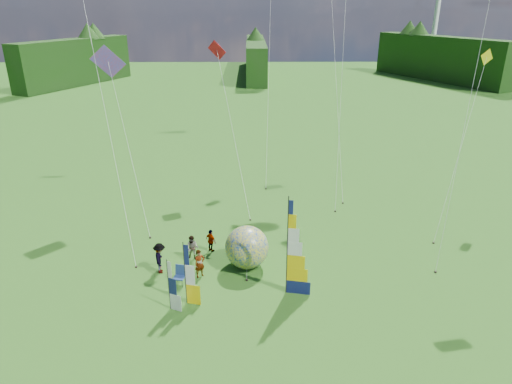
{
  "coord_description": "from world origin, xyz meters",
  "views": [
    {
      "loc": [
        -1.29,
        -18.41,
        14.79
      ],
      "look_at": [
        -1.0,
        4.0,
        5.5
      ],
      "focal_mm": 32.0,
      "sensor_mm": 36.0,
      "label": 1
    }
  ],
  "objects_px": {
    "side_banner_left": "(185,275)",
    "spectator_c": "(160,258)",
    "kite_whale": "(336,50)",
    "feather_banner_main": "(287,248)",
    "spectator_d": "(211,241)",
    "camp_chair": "(179,276)",
    "spectator_a": "(200,263)",
    "side_banner_far": "(169,286)",
    "spectator_b": "(192,248)",
    "bol_inflatable": "(247,247)"
  },
  "relations": [
    {
      "from": "spectator_b",
      "to": "kite_whale",
      "type": "height_order",
      "value": "kite_whale"
    },
    {
      "from": "side_banner_far",
      "to": "bol_inflatable",
      "type": "relative_size",
      "value": 1.1
    },
    {
      "from": "bol_inflatable",
      "to": "spectator_d",
      "type": "xyz_separation_m",
      "value": [
        -2.31,
        1.84,
        -0.55
      ]
    },
    {
      "from": "side_banner_left",
      "to": "camp_chair",
      "type": "bearing_deg",
      "value": 123.84
    },
    {
      "from": "spectator_b",
      "to": "kite_whale",
      "type": "bearing_deg",
      "value": 64.34
    },
    {
      "from": "feather_banner_main",
      "to": "bol_inflatable",
      "type": "relative_size",
      "value": 2.14
    },
    {
      "from": "spectator_d",
      "to": "camp_chair",
      "type": "bearing_deg",
      "value": 112.18
    },
    {
      "from": "spectator_a",
      "to": "spectator_b",
      "type": "height_order",
      "value": "spectator_a"
    },
    {
      "from": "bol_inflatable",
      "to": "spectator_c",
      "type": "bearing_deg",
      "value": -173.43
    },
    {
      "from": "side_banner_left",
      "to": "kite_whale",
      "type": "distance_m",
      "value": 23.35
    },
    {
      "from": "spectator_a",
      "to": "kite_whale",
      "type": "bearing_deg",
      "value": 23.21
    },
    {
      "from": "spectator_c",
      "to": "camp_chair",
      "type": "xyz_separation_m",
      "value": [
        1.3,
        -1.34,
        -0.38
      ]
    },
    {
      "from": "feather_banner_main",
      "to": "side_banner_far",
      "type": "xyz_separation_m",
      "value": [
        -6.15,
        -1.38,
        -1.35
      ]
    },
    {
      "from": "side_banner_far",
      "to": "spectator_d",
      "type": "bearing_deg",
      "value": 98.0
    },
    {
      "from": "camp_chair",
      "to": "spectator_a",
      "type": "bearing_deg",
      "value": 49.84
    },
    {
      "from": "spectator_a",
      "to": "bol_inflatable",
      "type": "bearing_deg",
      "value": -13.29
    },
    {
      "from": "bol_inflatable",
      "to": "spectator_b",
      "type": "bearing_deg",
      "value": 166.04
    },
    {
      "from": "side_banner_far",
      "to": "kite_whale",
      "type": "bearing_deg",
      "value": 83.05
    },
    {
      "from": "side_banner_left",
      "to": "side_banner_far",
      "type": "distance_m",
      "value": 0.99
    },
    {
      "from": "side_banner_left",
      "to": "spectator_a",
      "type": "relative_size",
      "value": 2.06
    },
    {
      "from": "bol_inflatable",
      "to": "camp_chair",
      "type": "height_order",
      "value": "bol_inflatable"
    },
    {
      "from": "side_banner_left",
      "to": "spectator_c",
      "type": "relative_size",
      "value": 1.88
    },
    {
      "from": "feather_banner_main",
      "to": "spectator_b",
      "type": "bearing_deg",
      "value": 158.1
    },
    {
      "from": "spectator_c",
      "to": "kite_whale",
      "type": "height_order",
      "value": "kite_whale"
    },
    {
      "from": "side_banner_far",
      "to": "spectator_a",
      "type": "bearing_deg",
      "value": 91.45
    },
    {
      "from": "bol_inflatable",
      "to": "spectator_a",
      "type": "distance_m",
      "value": 2.97
    },
    {
      "from": "spectator_a",
      "to": "side_banner_far",
      "type": "bearing_deg",
      "value": -146.93
    },
    {
      "from": "spectator_b",
      "to": "bol_inflatable",
      "type": "bearing_deg",
      "value": -2.59
    },
    {
      "from": "side_banner_left",
      "to": "camp_chair",
      "type": "relative_size",
      "value": 3.13
    },
    {
      "from": "side_banner_left",
      "to": "spectator_b",
      "type": "xyz_separation_m",
      "value": [
        -0.19,
        4.5,
        -0.97
      ]
    },
    {
      "from": "feather_banner_main",
      "to": "spectator_d",
      "type": "distance_m",
      "value": 6.74
    },
    {
      "from": "spectator_b",
      "to": "kite_whale",
      "type": "xyz_separation_m",
      "value": [
        10.63,
        14.1,
        10.48
      ]
    },
    {
      "from": "spectator_d",
      "to": "camp_chair",
      "type": "xyz_separation_m",
      "value": [
        -1.5,
        -3.77,
        -0.19
      ]
    },
    {
      "from": "feather_banner_main",
      "to": "camp_chair",
      "type": "relative_size",
      "value": 4.9
    },
    {
      "from": "side_banner_left",
      "to": "kite_whale",
      "type": "bearing_deg",
      "value": 74.57
    },
    {
      "from": "spectator_c",
      "to": "kite_whale",
      "type": "distance_m",
      "value": 22.38
    },
    {
      "from": "feather_banner_main",
      "to": "spectator_a",
      "type": "distance_m",
      "value": 5.53
    },
    {
      "from": "feather_banner_main",
      "to": "side_banner_left",
      "type": "distance_m",
      "value": 5.52
    },
    {
      "from": "spectator_d",
      "to": "camp_chair",
      "type": "height_order",
      "value": "spectator_d"
    },
    {
      "from": "side_banner_far",
      "to": "spectator_c",
      "type": "relative_size",
      "value": 1.52
    },
    {
      "from": "spectator_b",
      "to": "camp_chair",
      "type": "xyz_separation_m",
      "value": [
        -0.44,
        -2.76,
        -0.24
      ]
    },
    {
      "from": "spectator_a",
      "to": "spectator_d",
      "type": "distance_m",
      "value": 2.95
    },
    {
      "from": "spectator_a",
      "to": "kite_whale",
      "type": "distance_m",
      "value": 21.56
    },
    {
      "from": "feather_banner_main",
      "to": "side_banner_far",
      "type": "bearing_deg",
      "value": -156.23
    },
    {
      "from": "spectator_c",
      "to": "side_banner_left",
      "type": "bearing_deg",
      "value": -156.98
    },
    {
      "from": "spectator_d",
      "to": "kite_whale",
      "type": "relative_size",
      "value": 0.07
    },
    {
      "from": "kite_whale",
      "to": "feather_banner_main",
      "type": "bearing_deg",
      "value": -109.09
    },
    {
      "from": "spectator_c",
      "to": "kite_whale",
      "type": "bearing_deg",
      "value": -47.64
    },
    {
      "from": "side_banner_far",
      "to": "spectator_a",
      "type": "distance_m",
      "value": 3.36
    },
    {
      "from": "side_banner_left",
      "to": "spectator_d",
      "type": "xyz_separation_m",
      "value": [
        0.87,
        5.51,
        -1.02
      ]
    }
  ]
}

